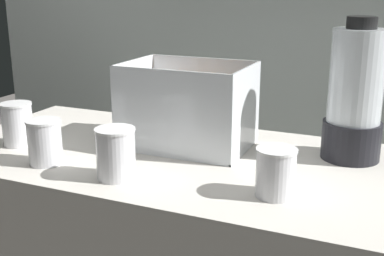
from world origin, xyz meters
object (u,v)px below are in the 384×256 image
(blender_pitcher, at_px, (355,98))
(juice_cup_mango_left, at_px, (45,144))
(juice_cup_carrot_far_left, at_px, (18,127))
(juice_cup_mango_middle, at_px, (116,156))
(juice_cup_beet_right, at_px, (276,176))
(carrot_display_bin, at_px, (186,119))

(blender_pitcher, xyz_separation_m, juice_cup_mango_left, (-0.71, -0.35, -0.11))
(juice_cup_carrot_far_left, relative_size, juice_cup_mango_middle, 1.00)
(blender_pitcher, height_order, juice_cup_beet_right, blender_pitcher)
(carrot_display_bin, relative_size, blender_pitcher, 0.94)
(juice_cup_carrot_far_left, distance_m, juice_cup_mango_left, 0.20)
(carrot_display_bin, bearing_deg, juice_cup_mango_left, -133.63)
(blender_pitcher, height_order, juice_cup_carrot_far_left, blender_pitcher)
(blender_pitcher, distance_m, juice_cup_carrot_far_left, 0.92)
(juice_cup_mango_middle, distance_m, juice_cup_beet_right, 0.37)
(blender_pitcher, bearing_deg, juice_cup_mango_left, -153.53)
(juice_cup_carrot_far_left, height_order, juice_cup_mango_middle, same)
(juice_cup_carrot_far_left, distance_m, juice_cup_mango_middle, 0.41)
(juice_cup_mango_left, xyz_separation_m, juice_cup_beet_right, (0.59, 0.03, -0.01))
(juice_cup_mango_left, xyz_separation_m, juice_cup_mango_middle, (0.22, -0.01, 0.00))
(carrot_display_bin, xyz_separation_m, juice_cup_carrot_far_left, (-0.44, -0.19, -0.02))
(carrot_display_bin, height_order, juice_cup_mango_left, carrot_display_bin)
(juice_cup_mango_middle, height_order, juice_cup_beet_right, juice_cup_mango_middle)
(juice_cup_carrot_far_left, height_order, juice_cup_mango_left, juice_cup_carrot_far_left)
(carrot_display_bin, distance_m, juice_cup_mango_middle, 0.30)
(blender_pitcher, bearing_deg, juice_cup_carrot_far_left, -163.63)
(juice_cup_mango_middle, bearing_deg, blender_pitcher, 36.71)
(juice_cup_beet_right, bearing_deg, carrot_display_bin, 142.85)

